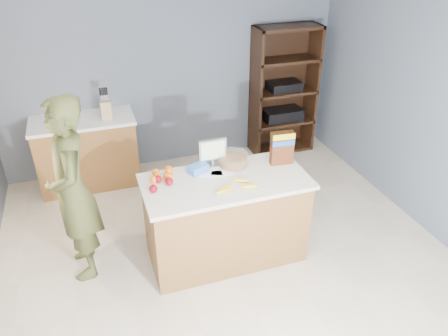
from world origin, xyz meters
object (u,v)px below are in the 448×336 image
object	(u,v)px
shelving_unit	(282,93)
cereal_box	(282,146)
counter_peninsula	(226,222)
person	(73,191)
tv	(213,151)

from	to	relation	value
shelving_unit	cereal_box	distance (m)	2.15
counter_peninsula	person	xyz separation A→B (m)	(-1.36, 0.27, 0.48)
counter_peninsula	tv	distance (m)	0.71
counter_peninsula	shelving_unit	world-z (taller)	shelving_unit
shelving_unit	tv	world-z (taller)	shelving_unit
counter_peninsula	person	distance (m)	1.47
person	cereal_box	world-z (taller)	person
counter_peninsula	tv	world-z (taller)	tv
tv	shelving_unit	bearing A→B (deg)	47.85
tv	cereal_box	xyz separation A→B (m)	(0.65, -0.18, 0.04)
person	cereal_box	distance (m)	2.00
shelving_unit	person	xyz separation A→B (m)	(-2.91, -1.78, 0.03)
counter_peninsula	tv	bearing A→B (deg)	95.72
counter_peninsula	person	bearing A→B (deg)	168.85
person	tv	size ratio (longest dim) A/B	6.33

